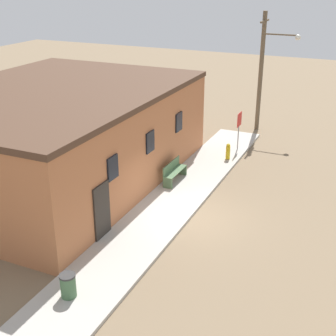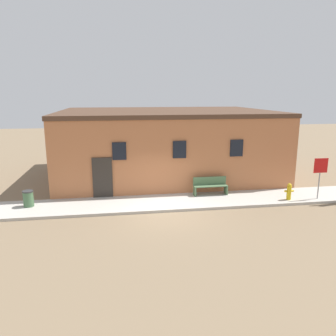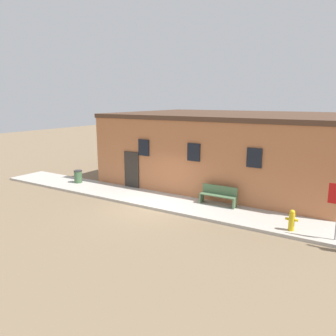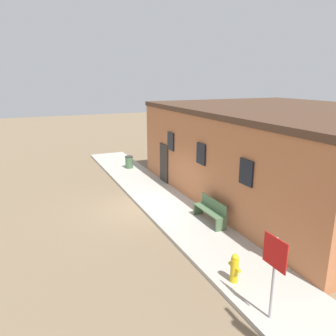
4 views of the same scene
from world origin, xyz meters
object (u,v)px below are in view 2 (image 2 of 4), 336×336
bench (210,186)px  stop_sign (320,170)px  trash_bin (28,199)px  fire_hydrant (289,192)px

bench → stop_sign: bearing=-16.4°
trash_bin → fire_hydrant: bearing=-4.4°
stop_sign → fire_hydrant: bearing=177.1°
stop_sign → bench: (-5.20, 1.53, -1.00)m
bench → trash_bin: bearing=-176.9°
bench → trash_bin: size_ratio=2.33×
stop_sign → trash_bin: stop_sign is taller
fire_hydrant → stop_sign: stop_sign is taller
fire_hydrant → bench: size_ratio=0.47×
trash_bin → bench: bearing=3.1°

